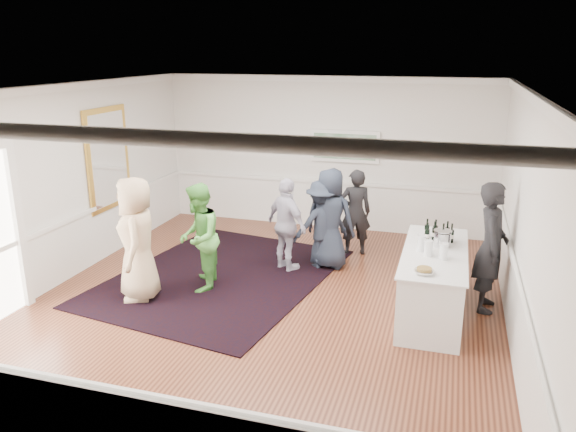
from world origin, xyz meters
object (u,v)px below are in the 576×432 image
(bartender, at_px, (491,247))
(guest_navy, at_px, (330,219))
(ice_bucket, at_px, (442,239))
(guest_dark_b, at_px, (355,212))
(nut_bowl, at_px, (424,271))
(guest_green, at_px, (199,237))
(guest_tan, at_px, (137,239))
(guest_lilac, at_px, (287,225))
(guest_dark_a, at_px, (321,224))
(serving_table, at_px, (433,282))

(bartender, xyz_separation_m, guest_navy, (-2.60, 0.97, -0.08))
(ice_bucket, bearing_deg, guest_dark_b, 130.41)
(nut_bowl, bearing_deg, guest_green, 168.46)
(guest_tan, distance_m, guest_dark_b, 4.04)
(guest_green, height_order, nut_bowl, guest_green)
(guest_lilac, bearing_deg, guest_tan, 78.63)
(guest_green, height_order, guest_dark_a, guest_green)
(ice_bucket, bearing_deg, nut_bowl, -99.22)
(guest_tan, bearing_deg, guest_navy, 104.05)
(guest_lilac, distance_m, guest_dark_b, 1.50)
(serving_table, bearing_deg, guest_navy, 143.61)
(guest_dark_a, bearing_deg, bartender, 124.03)
(guest_green, relative_size, guest_dark_b, 1.07)
(guest_lilac, height_order, nut_bowl, guest_lilac)
(ice_bucket, bearing_deg, guest_green, -173.64)
(bartender, xyz_separation_m, guest_lilac, (-3.27, 0.62, -0.15))
(guest_dark_b, relative_size, guest_navy, 0.91)
(guest_lilac, bearing_deg, guest_navy, -117.27)
(serving_table, distance_m, bartender, 0.98)
(guest_dark_a, relative_size, ice_bucket, 6.04)
(serving_table, bearing_deg, guest_dark_a, 146.54)
(guest_lilac, relative_size, ice_bucket, 6.28)
(guest_green, relative_size, guest_lilac, 1.06)
(serving_table, xyz_separation_m, guest_tan, (-4.35, -0.76, 0.48))
(serving_table, height_order, ice_bucket, ice_bucket)
(serving_table, distance_m, guest_green, 3.63)
(serving_table, relative_size, bartender, 1.22)
(bartender, xyz_separation_m, guest_green, (-4.38, -0.55, -0.10))
(bartender, bearing_deg, guest_tan, 105.61)
(serving_table, distance_m, guest_tan, 4.44)
(guest_lilac, relative_size, guest_dark_a, 1.04)
(guest_tan, height_order, guest_lilac, guest_tan)
(guest_navy, xyz_separation_m, nut_bowl, (1.73, -2.24, 0.10))
(guest_green, bearing_deg, guest_dark_a, 116.00)
(guest_green, bearing_deg, guest_lilac, 120.69)
(guest_tan, bearing_deg, guest_lilac, 107.69)
(guest_lilac, distance_m, nut_bowl, 3.06)
(serving_table, distance_m, guest_navy, 2.31)
(serving_table, relative_size, guest_dark_a, 1.50)
(guest_dark_a, bearing_deg, nut_bowl, 93.18)
(guest_green, relative_size, guest_dark_a, 1.10)
(guest_dark_a, xyz_separation_m, guest_navy, (0.14, 0.05, 0.10))
(serving_table, relative_size, guest_green, 1.36)
(nut_bowl, bearing_deg, serving_table, 83.46)
(guest_lilac, relative_size, guest_dark_b, 1.01)
(guest_tan, distance_m, guest_dark_a, 3.15)
(serving_table, distance_m, guest_lilac, 2.72)
(guest_green, distance_m, guest_dark_a, 2.20)
(serving_table, height_order, guest_tan, guest_tan)
(bartender, bearing_deg, guest_lilac, 82.34)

